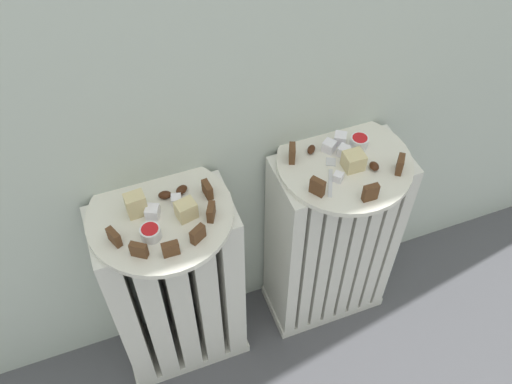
# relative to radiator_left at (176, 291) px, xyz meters

# --- Properties ---
(radiator_left) EXTENTS (0.31, 0.16, 0.56)m
(radiator_left) POSITION_rel_radiator_left_xyz_m (0.00, 0.00, 0.00)
(radiator_left) COLOR silver
(radiator_left) RESTS_ON ground_plane
(radiator_right) EXTENTS (0.31, 0.16, 0.56)m
(radiator_right) POSITION_rel_radiator_left_xyz_m (0.40, 0.00, 0.00)
(radiator_right) COLOR silver
(radiator_right) RESTS_ON ground_plane
(plate_left) EXTENTS (0.29, 0.29, 0.01)m
(plate_left) POSITION_rel_radiator_left_xyz_m (-0.00, 0.00, 0.29)
(plate_left) COLOR silver
(plate_left) RESTS_ON radiator_left
(plate_right) EXTENTS (0.29, 0.29, 0.01)m
(plate_right) POSITION_rel_radiator_left_xyz_m (0.40, 0.00, 0.29)
(plate_right) COLOR silver
(plate_right) RESTS_ON radiator_right
(dark_cake_slice_left_0) EXTENTS (0.02, 0.03, 0.03)m
(dark_cake_slice_left_0) POSITION_rel_radiator_left_xyz_m (-0.09, -0.04, 0.31)
(dark_cake_slice_left_0) COLOR #56351E
(dark_cake_slice_left_0) RESTS_ON plate_left
(dark_cake_slice_left_1) EXTENTS (0.03, 0.03, 0.03)m
(dark_cake_slice_left_1) POSITION_rel_radiator_left_xyz_m (-0.06, -0.08, 0.31)
(dark_cake_slice_left_1) COLOR #56351E
(dark_cake_slice_left_1) RESTS_ON plate_left
(dark_cake_slice_left_2) EXTENTS (0.03, 0.01, 0.03)m
(dark_cake_slice_left_2) POSITION_rel_radiator_left_xyz_m (-0.00, -0.10, 0.31)
(dark_cake_slice_left_2) COLOR #56351E
(dark_cake_slice_left_2) RESTS_ON plate_left
(dark_cake_slice_left_3) EXTENTS (0.03, 0.03, 0.03)m
(dark_cake_slice_left_3) POSITION_rel_radiator_left_xyz_m (0.05, -0.09, 0.31)
(dark_cake_slice_left_3) COLOR #56351E
(dark_cake_slice_left_3) RESTS_ON plate_left
(dark_cake_slice_left_4) EXTENTS (0.03, 0.03, 0.03)m
(dark_cake_slice_left_4) POSITION_rel_radiator_left_xyz_m (0.09, -0.05, 0.31)
(dark_cake_slice_left_4) COLOR #56351E
(dark_cake_slice_left_4) RESTS_ON plate_left
(dark_cake_slice_left_5) EXTENTS (0.02, 0.03, 0.03)m
(dark_cake_slice_left_5) POSITION_rel_radiator_left_xyz_m (0.10, 0.01, 0.31)
(dark_cake_slice_left_5) COLOR #56351E
(dark_cake_slice_left_5) RESTS_ON plate_left
(marble_cake_slice_left_0) EXTENTS (0.04, 0.03, 0.05)m
(marble_cake_slice_left_0) POSITION_rel_radiator_left_xyz_m (-0.04, 0.02, 0.32)
(marble_cake_slice_left_0) COLOR beige
(marble_cake_slice_left_0) RESTS_ON plate_left
(marble_cake_slice_left_1) EXTENTS (0.04, 0.04, 0.04)m
(marble_cake_slice_left_1) POSITION_rel_radiator_left_xyz_m (0.05, -0.03, 0.32)
(marble_cake_slice_left_1) COLOR beige
(marble_cake_slice_left_1) RESTS_ON plate_left
(turkish_delight_left_0) EXTENTS (0.03, 0.03, 0.03)m
(turkish_delight_left_0) POSITION_rel_radiator_left_xyz_m (-0.01, -0.00, 0.31)
(turkish_delight_left_0) COLOR white
(turkish_delight_left_0) RESTS_ON plate_left
(turkish_delight_left_1) EXTENTS (0.02, 0.02, 0.02)m
(turkish_delight_left_1) POSITION_rel_radiator_left_xyz_m (0.04, 0.01, 0.31)
(turkish_delight_left_1) COLOR white
(turkish_delight_left_1) RESTS_ON plate_left
(medjool_date_left_0) EXTENTS (0.03, 0.03, 0.01)m
(medjool_date_left_0) POSITION_rel_radiator_left_xyz_m (0.05, 0.04, 0.30)
(medjool_date_left_0) COLOR #3D1E0F
(medjool_date_left_0) RESTS_ON plate_left
(medjool_date_left_1) EXTENTS (0.03, 0.02, 0.02)m
(medjool_date_left_1) POSITION_rel_radiator_left_xyz_m (0.02, 0.03, 0.30)
(medjool_date_left_1) COLOR #3D1E0F
(medjool_date_left_1) RESTS_ON plate_left
(jam_bowl_left) EXTENTS (0.04, 0.04, 0.03)m
(jam_bowl_left) POSITION_rel_radiator_left_xyz_m (-0.03, -0.05, 0.31)
(jam_bowl_left) COLOR white
(jam_bowl_left) RESTS_ON plate_left
(dark_cake_slice_right_0) EXTENTS (0.02, 0.03, 0.04)m
(dark_cake_slice_right_0) POSITION_rel_radiator_left_xyz_m (0.30, 0.04, 0.32)
(dark_cake_slice_right_0) COLOR #56351E
(dark_cake_slice_right_0) RESTS_ON plate_right
(dark_cake_slice_right_1) EXTENTS (0.03, 0.03, 0.04)m
(dark_cake_slice_right_1) POSITION_rel_radiator_left_xyz_m (0.31, -0.06, 0.32)
(dark_cake_slice_right_1) COLOR #56351E
(dark_cake_slice_right_1) RESTS_ON plate_right
(dark_cake_slice_right_2) EXTENTS (0.03, 0.01, 0.04)m
(dark_cake_slice_right_2) POSITION_rel_radiator_left_xyz_m (0.40, -0.11, 0.32)
(dark_cake_slice_right_2) COLOR #56351E
(dark_cake_slice_right_2) RESTS_ON plate_right
(dark_cake_slice_right_3) EXTENTS (0.03, 0.03, 0.04)m
(dark_cake_slice_right_3) POSITION_rel_radiator_left_xyz_m (0.49, -0.07, 0.32)
(dark_cake_slice_right_3) COLOR #56351E
(dark_cake_slice_right_3) RESTS_ON plate_right
(marble_cake_slice_right_0) EXTENTS (0.04, 0.04, 0.04)m
(marble_cake_slice_right_0) POSITION_rel_radiator_left_xyz_m (0.41, -0.02, 0.32)
(marble_cake_slice_right_0) COLOR beige
(marble_cake_slice_right_0) RESTS_ON plate_right
(turkish_delight_right_0) EXTENTS (0.04, 0.04, 0.03)m
(turkish_delight_right_0) POSITION_rel_radiator_left_xyz_m (0.41, 0.05, 0.31)
(turkish_delight_right_0) COLOR white
(turkish_delight_right_0) RESTS_ON plate_right
(turkish_delight_right_1) EXTENTS (0.03, 0.03, 0.02)m
(turkish_delight_right_1) POSITION_rel_radiator_left_xyz_m (0.41, 0.02, 0.31)
(turkish_delight_right_1) COLOR white
(turkish_delight_right_1) RESTS_ON plate_right
(turkish_delight_right_2) EXTENTS (0.03, 0.03, 0.02)m
(turkish_delight_right_2) POSITION_rel_radiator_left_xyz_m (0.38, 0.04, 0.31)
(turkish_delight_right_2) COLOR white
(turkish_delight_right_2) RESTS_ON plate_right
(turkish_delight_right_3) EXTENTS (0.03, 0.03, 0.02)m
(turkish_delight_right_3) POSITION_rel_radiator_left_xyz_m (0.36, -0.04, 0.31)
(turkish_delight_right_3) COLOR white
(turkish_delight_right_3) RESTS_ON plate_right
(medjool_date_right_0) EXTENTS (0.03, 0.03, 0.01)m
(medjool_date_right_0) POSITION_rel_radiator_left_xyz_m (0.34, 0.05, 0.30)
(medjool_date_right_0) COLOR #3D1E0F
(medjool_date_right_0) RESTS_ON plate_right
(medjool_date_right_1) EXTENTS (0.02, 0.02, 0.02)m
(medjool_date_right_1) POSITION_rel_radiator_left_xyz_m (0.45, -0.04, 0.30)
(medjool_date_right_1) COLOR #3D1E0F
(medjool_date_right_1) RESTS_ON plate_right
(jam_bowl_right) EXTENTS (0.04, 0.04, 0.03)m
(jam_bowl_right) POSITION_rel_radiator_left_xyz_m (0.45, 0.03, 0.31)
(jam_bowl_right) COLOR white
(jam_bowl_right) RESTS_ON plate_right
(fork) EXTENTS (0.06, 0.10, 0.00)m
(fork) POSITION_rel_radiator_left_xyz_m (0.36, -0.03, 0.30)
(fork) COLOR silver
(fork) RESTS_ON plate_right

